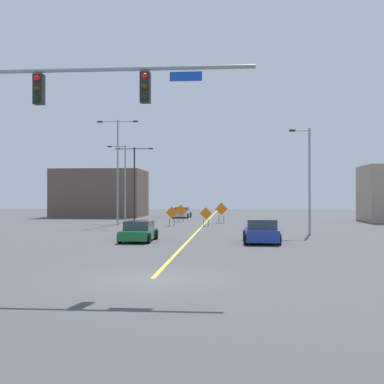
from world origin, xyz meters
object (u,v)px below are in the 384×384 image
at_px(construction_sign_median_near, 172,214).
at_px(car_silver_approaching, 182,213).
at_px(street_lamp_near_right, 118,164).
at_px(car_green_near, 139,231).
at_px(traffic_signal_assembly, 35,113).
at_px(construction_sign_right_shoulder, 206,214).
at_px(construction_sign_right_lane, 181,211).
at_px(car_blue_far, 261,231).
at_px(street_lamp_far_left, 124,180).
at_px(street_lamp_near_left, 308,176).
at_px(construction_sign_left_lane, 221,210).
at_px(street_lamp_mid_right, 134,177).

height_order(construction_sign_median_near, car_silver_approaching, construction_sign_median_near).
bearing_deg(street_lamp_near_right, car_green_near, -72.21).
xyz_separation_m(traffic_signal_assembly, car_silver_approaching, (0.50, 45.78, -5.03)).
bearing_deg(construction_sign_median_near, traffic_signal_assembly, -92.41).
height_order(construction_sign_right_shoulder, car_silver_approaching, construction_sign_right_shoulder).
bearing_deg(traffic_signal_assembly, construction_sign_right_lane, 87.87).
height_order(traffic_signal_assembly, car_green_near, traffic_signal_assembly).
relative_size(construction_sign_right_shoulder, car_blue_far, 0.42).
xyz_separation_m(street_lamp_far_left, car_blue_far, (12.89, -20.40, -3.78)).
xyz_separation_m(construction_sign_right_shoulder, car_blue_far, (4.13, -15.65, -0.41)).
distance_m(street_lamp_near_left, car_silver_approaching, 28.97).
bearing_deg(car_silver_approaching, traffic_signal_assembly, -90.62).
distance_m(street_lamp_near_left, construction_sign_median_near, 14.96).
xyz_separation_m(street_lamp_far_left, construction_sign_median_near, (5.55, -4.42, -3.33)).
relative_size(construction_sign_left_lane, construction_sign_median_near, 1.17).
bearing_deg(construction_sign_right_shoulder, construction_sign_median_near, 174.07).
relative_size(construction_sign_right_shoulder, car_green_near, 0.44).
bearing_deg(car_blue_far, traffic_signal_assembly, -123.15).
relative_size(traffic_signal_assembly, construction_sign_left_lane, 5.34).
bearing_deg(construction_sign_left_lane, street_lamp_mid_right, 170.71).
relative_size(street_lamp_near_left, car_silver_approaching, 1.74).
bearing_deg(street_lamp_near_right, car_silver_approaching, 75.17).
distance_m(construction_sign_median_near, car_silver_approaching, 16.70).
bearing_deg(car_blue_far, car_green_near, 177.41).
relative_size(traffic_signal_assembly, construction_sign_median_near, 6.26).
bearing_deg(car_silver_approaching, car_green_near, -88.97).
xyz_separation_m(car_blue_far, car_silver_approaching, (-8.07, 32.66, -0.05)).
relative_size(traffic_signal_assembly, street_lamp_far_left, 1.40).
bearing_deg(car_blue_far, construction_sign_left_lane, 97.66).
xyz_separation_m(street_lamp_mid_right, car_silver_approaching, (4.10, 10.38, -4.16)).
relative_size(traffic_signal_assembly, street_lamp_mid_right, 1.41).
relative_size(traffic_signal_assembly, street_lamp_near_left, 1.47).
height_order(street_lamp_near_right, construction_sign_median_near, street_lamp_near_right).
bearing_deg(traffic_signal_assembly, construction_sign_median_near, 87.59).
relative_size(traffic_signal_assembly, construction_sign_right_lane, 6.08).
height_order(street_lamp_mid_right, car_blue_far, street_lamp_mid_right).
distance_m(traffic_signal_assembly, street_lamp_mid_right, 35.60).
xyz_separation_m(construction_sign_right_shoulder, construction_sign_median_near, (-3.22, 0.33, 0.04)).
height_order(street_lamp_far_left, street_lamp_mid_right, street_lamp_far_left).
relative_size(street_lamp_far_left, car_green_near, 2.04).
xyz_separation_m(street_lamp_mid_right, car_green_near, (4.68, -21.94, -4.19)).
height_order(street_lamp_mid_right, street_lamp_near_right, street_lamp_near_right).
bearing_deg(construction_sign_median_near, car_green_near, -90.55).
height_order(construction_sign_right_shoulder, construction_sign_median_near, construction_sign_median_near).
bearing_deg(street_lamp_mid_right, car_blue_far, -61.35).
distance_m(construction_sign_left_lane, construction_sign_median_near, 6.60).
xyz_separation_m(street_lamp_far_left, street_lamp_near_left, (16.67, -13.92, -0.23)).
relative_size(street_lamp_mid_right, construction_sign_left_lane, 3.79).
bearing_deg(street_lamp_near_right, construction_sign_left_lane, 26.36).
relative_size(construction_sign_left_lane, car_green_near, 0.54).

